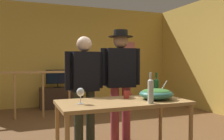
% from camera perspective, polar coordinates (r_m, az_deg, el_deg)
% --- Properties ---
extents(back_wall, '(5.78, 0.10, 2.74)m').
position_cam_1_polar(back_wall, '(6.74, -9.20, 3.42)').
color(back_wall, gold).
rests_on(back_wall, ground_plane).
extents(side_wall_right, '(0.10, 5.01, 2.74)m').
position_cam_1_polar(side_wall_right, '(6.04, 24.13, 3.40)').
color(side_wall_right, gold).
rests_on(side_wall_right, ground_plane).
extents(framed_picture, '(0.43, 0.03, 0.45)m').
position_cam_1_polar(framed_picture, '(7.22, 3.85, 4.85)').
color(framed_picture, '#C66877').
extents(stair_railing, '(2.94, 0.10, 1.06)m').
position_cam_1_polar(stair_railing, '(5.43, -14.14, -3.86)').
color(stair_railing, '#B2844C').
rests_on(stair_railing, ground_plane).
extents(tv_console, '(0.90, 0.40, 0.53)m').
position_cam_1_polar(tv_console, '(6.38, -12.81, -6.47)').
color(tv_console, '#38281E').
rests_on(tv_console, ground_plane).
extents(flat_screen_tv, '(0.59, 0.12, 0.46)m').
position_cam_1_polar(flat_screen_tv, '(6.29, -12.81, -1.66)').
color(flat_screen_tv, black).
rests_on(flat_screen_tv, tv_console).
extents(serving_table, '(1.54, 0.73, 0.75)m').
position_cam_1_polar(serving_table, '(2.88, 2.66, -8.71)').
color(serving_table, '#B2844C').
rests_on(serving_table, ground_plane).
extents(salad_bowl, '(0.42, 0.42, 0.23)m').
position_cam_1_polar(salad_bowl, '(3.01, 10.50, -5.50)').
color(salad_bowl, '#337060').
rests_on(salad_bowl, serving_table).
extents(wine_glass, '(0.09, 0.09, 0.18)m').
position_cam_1_polar(wine_glass, '(2.66, -7.53, -5.40)').
color(wine_glass, silver).
rests_on(wine_glass, serving_table).
extents(wine_bottle_green, '(0.07, 0.07, 0.32)m').
position_cam_1_polar(wine_bottle_green, '(3.32, 10.51, -3.82)').
color(wine_bottle_green, '#1E5628').
rests_on(wine_bottle_green, serving_table).
extents(wine_bottle_clear, '(0.07, 0.07, 0.35)m').
position_cam_1_polar(wine_bottle_clear, '(2.70, 9.18, -4.80)').
color(wine_bottle_clear, silver).
rests_on(wine_bottle_clear, serving_table).
extents(mug_red, '(0.11, 0.08, 0.09)m').
position_cam_1_polar(mug_red, '(3.05, 3.53, -5.85)').
color(mug_red, '#B7332D').
rests_on(mug_red, serving_table).
extents(person_standing_left, '(0.57, 0.27, 1.57)m').
position_cam_1_polar(person_standing_left, '(3.45, -6.59, -2.81)').
color(person_standing_left, '#2D3323').
rests_on(person_standing_left, ground_plane).
extents(person_standing_right, '(0.61, 0.37, 1.69)m').
position_cam_1_polar(person_standing_right, '(3.63, 2.06, -1.12)').
color(person_standing_right, '#9E3842').
rests_on(person_standing_right, ground_plane).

